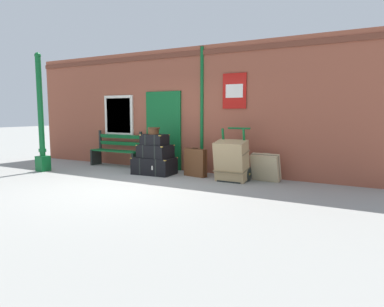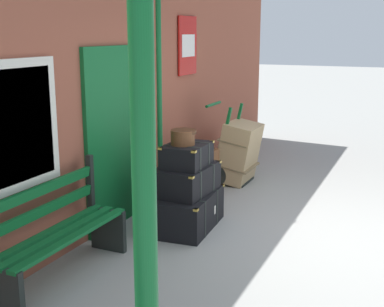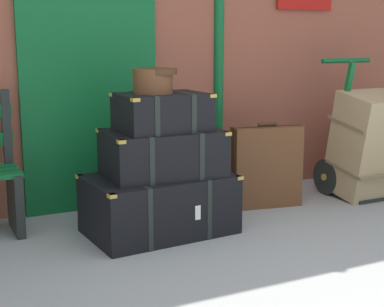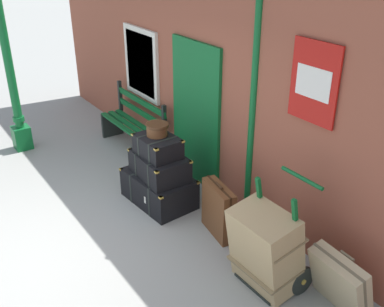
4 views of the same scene
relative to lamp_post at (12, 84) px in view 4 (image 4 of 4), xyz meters
The scene contains 12 objects.
ground_plane 3.40m from the lamp_post, 10.35° to the right, with size 60.00×60.00×0.00m, color gray.
brick_facade 3.75m from the lamp_post, 32.89° to the left, with size 10.40×0.35×3.20m.
lamp_post is the anchor object (origin of this frame).
platform_bench 2.09m from the lamp_post, 54.01° to the left, with size 1.60×0.43×1.01m.
steamer_trunk_base 3.17m from the lamp_post, 20.45° to the left, with size 1.05×0.72×0.43m.
steamer_trunk_middle 3.11m from the lamp_post, 20.31° to the left, with size 0.82×0.57×0.33m.
steamer_trunk_top 3.06m from the lamp_post, 20.14° to the left, with size 0.62×0.47×0.27m.
round_hatbox 3.01m from the lamp_post, 20.95° to the left, with size 0.31×0.29×0.17m.
porters_trolley 5.14m from the lamp_post, 14.71° to the left, with size 0.71×0.61×1.20m.
large_brown_trunk 5.06m from the lamp_post, 12.78° to the left, with size 0.70×0.58×0.94m.
suitcase_tan 4.17m from the lamp_post, 18.24° to the left, with size 0.60×0.27×0.71m.
suitcase_charcoal 5.81m from the lamp_post, 15.15° to the left, with size 0.66×0.42×0.64m.
Camera 4 is at (4.39, -1.08, 3.43)m, focal length 42.42 mm.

